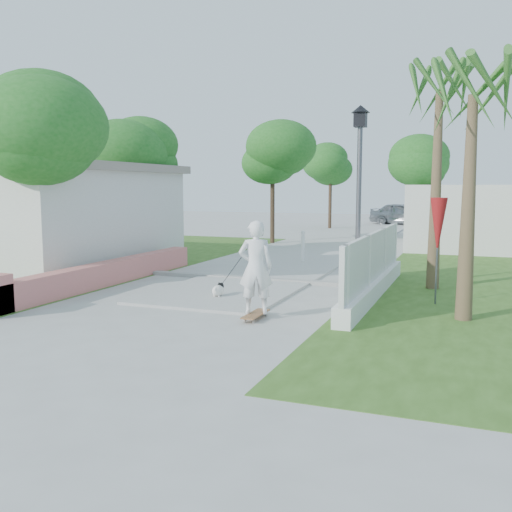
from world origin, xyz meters
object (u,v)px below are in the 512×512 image
at_px(street_lamp, 359,191).
at_px(patio_umbrella, 438,227).
at_px(bollard, 303,245).
at_px(skateboarder, 236,271).
at_px(dog, 218,290).
at_px(parked_car, 404,214).

height_order(street_lamp, patio_umbrella, street_lamp).
height_order(bollard, skateboarder, skateboarder).
xyz_separation_m(street_lamp, patio_umbrella, (1.90, -1.00, -0.74)).
relative_size(street_lamp, skateboarder, 1.98).
distance_m(street_lamp, dog, 4.11).
bearing_deg(dog, street_lamp, 31.45).
relative_size(skateboarder, dog, 4.29).
bearing_deg(patio_umbrella, dog, -167.15).
bearing_deg(bollard, street_lamp, -59.04).
xyz_separation_m(bollard, patio_umbrella, (4.60, -5.50, 1.10)).
xyz_separation_m(dog, parked_car, (0.97, 26.88, 0.55)).
bearing_deg(parked_car, street_lamp, -159.64).
bearing_deg(patio_umbrella, skateboarder, -153.33).
distance_m(bollard, patio_umbrella, 7.25).
bearing_deg(parked_car, skateboarder, -164.10).
relative_size(street_lamp, dog, 8.50).
bearing_deg(street_lamp, patio_umbrella, -27.76).
distance_m(street_lamp, parked_car, 24.94).
relative_size(patio_umbrella, skateboarder, 1.03).
distance_m(street_lamp, bollard, 5.56).
xyz_separation_m(street_lamp, skateboarder, (-1.96, -2.94, -1.63)).
height_order(bollard, parked_car, parked_car).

